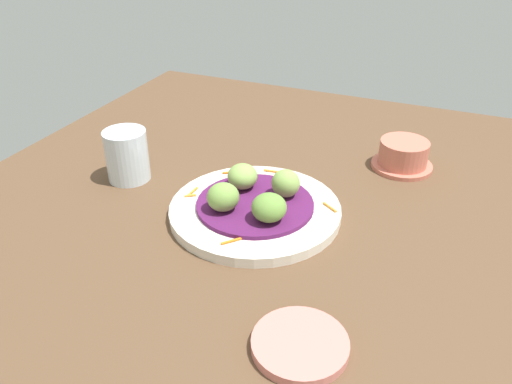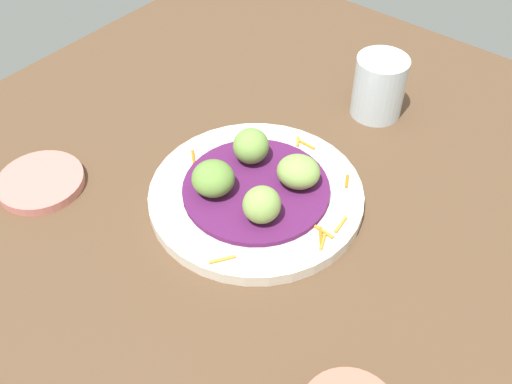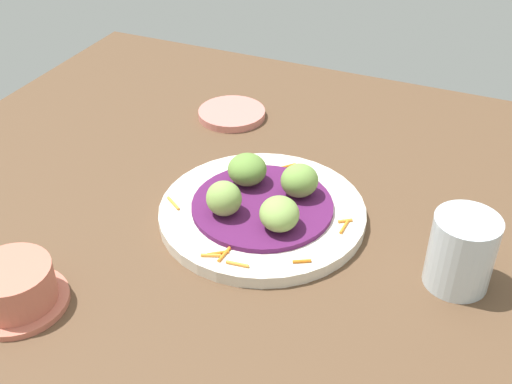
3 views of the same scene
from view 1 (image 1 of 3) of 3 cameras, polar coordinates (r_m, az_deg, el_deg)
name	(u,v)px [view 1 (image 1 of 3)]	position (r cm, az deg, el deg)	size (l,w,h in cm)	color
table_surface	(278,206)	(89.03, 2.40, -1.51)	(110.00, 110.00, 2.00)	brown
main_plate	(255,210)	(84.28, -0.11, -2.04)	(27.81, 27.81, 1.69)	silver
cabbage_bed	(255,204)	(83.63, -0.11, -1.35)	(19.01, 19.01, 0.72)	#51194C
carrot_garnish	(259,189)	(88.00, 0.33, 0.30)	(24.01, 24.74, 0.40)	orange
guac_scoop_left	(286,183)	(84.21, 3.28, 0.96)	(4.69, 4.55, 4.63)	#84A851
guac_scoop_center	(242,176)	(86.73, -1.50, 1.74)	(5.55, 5.07, 4.08)	#84A851
guac_scoop_right	(223,197)	(80.61, -3.64, -0.55)	(4.77, 5.09, 4.57)	#759E47
guac_scoop_back	(269,208)	(78.12, 1.44, -1.72)	(5.39, 5.43, 4.30)	olive
side_plate_small	(300,345)	(62.69, 4.86, -16.38)	(11.44, 11.44, 1.26)	tan
terracotta_bowl	(403,155)	(101.67, 15.88, 3.89)	(11.44, 11.44, 5.43)	#C66B56
water_glass	(127,155)	(95.94, -14.01, 3.93)	(7.67, 7.67, 9.33)	silver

